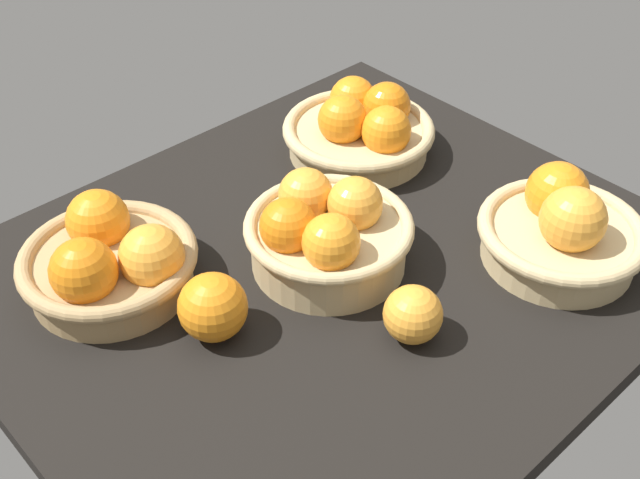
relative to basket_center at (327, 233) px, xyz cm
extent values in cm
cube|color=black|center=(-0.26, -0.03, -6.47)|extent=(84.00, 72.00, 3.00)
cylinder|color=tan|center=(-0.36, 0.22, -1.99)|extent=(19.49, 19.49, 5.96)
torus|color=tan|center=(-0.36, 0.22, 0.99)|extent=(21.15, 21.15, 1.66)
sphere|color=#F49E33|center=(-3.93, 0.78, 2.93)|extent=(6.97, 6.97, 6.97)
sphere|color=#F49E33|center=(-1.11, -5.20, 2.52)|extent=(6.97, 6.97, 6.97)
sphere|color=orange|center=(4.92, -1.65, 2.84)|extent=(6.97, 6.97, 6.97)
sphere|color=orange|center=(3.27, 4.08, 2.88)|extent=(6.97, 6.97, 6.97)
cylinder|color=tan|center=(-22.28, 19.17, -2.64)|extent=(19.20, 19.20, 4.66)
torus|color=tan|center=(-22.28, 19.17, -0.31)|extent=(21.18, 21.18, 1.98)
sphere|color=#F49E33|center=(-21.35, 20.62, 2.66)|extent=(8.16, 8.16, 8.16)
sphere|color=orange|center=(-25.75, 15.57, 1.71)|extent=(8.16, 8.16, 8.16)
cylinder|color=tan|center=(-21.02, -15.55, -2.94)|extent=(20.83, 20.83, 4.06)
torus|color=tan|center=(-21.02, -15.55, -0.91)|extent=(22.78, 22.78, 1.94)
sphere|color=orange|center=(-18.28, -16.24, 1.50)|extent=(7.29, 7.29, 7.29)
sphere|color=orange|center=(-21.34, -10.34, 1.00)|extent=(7.29, 7.29, 7.29)
sphere|color=orange|center=(-26.57, -15.20, 0.94)|extent=(7.29, 7.29, 7.29)
sphere|color=orange|center=(-25.18, -21.01, 0.15)|extent=(7.29, 7.29, 7.29)
cylinder|color=tan|center=(22.17, -14.92, -2.68)|extent=(19.63, 19.63, 4.58)
torus|color=tan|center=(22.17, -14.92, -0.40)|extent=(21.67, 21.67, 2.04)
sphere|color=orange|center=(26.39, -12.47, 1.59)|extent=(7.85, 7.85, 7.85)
sphere|color=orange|center=(20.16, -19.94, 1.28)|extent=(7.85, 7.85, 7.85)
sphere|color=#F49E33|center=(19.00, -9.84, 1.12)|extent=(7.85, 7.85, 7.85)
sphere|color=orange|center=(17.72, 0.12, -0.96)|extent=(8.03, 8.03, 8.03)
sphere|color=#F49E33|center=(1.55, 15.73, -1.55)|extent=(6.84, 6.84, 6.84)
camera|label=1|loc=(52.55, 55.38, 62.35)|focal=44.84mm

